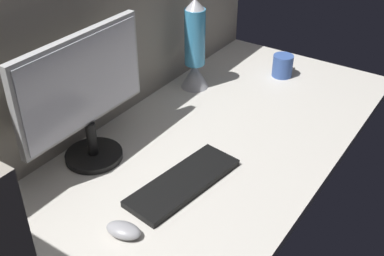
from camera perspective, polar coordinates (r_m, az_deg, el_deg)
ground_plane at (r=154.53cm, az=-0.04°, el=-3.58°), size 180.00×80.00×3.00cm
cubicle_wall_back at (r=159.09cm, az=-11.51°, el=11.22°), size 180.00×5.50×66.44cm
monitor at (r=143.43cm, az=-12.69°, el=4.07°), size 47.59×18.00×40.94cm
keyboard at (r=141.05cm, az=-1.02°, el=-6.45°), size 38.42×17.91×2.00cm
mouse at (r=126.93cm, az=-8.13°, el=-11.91°), size 7.34×10.50×3.40cm
mug_ceramic_blue at (r=202.64cm, az=10.66°, el=7.31°), size 11.59×8.29×9.09cm
lava_lamp at (r=186.13cm, az=0.34°, el=9.05°), size 10.91×10.91×35.69cm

